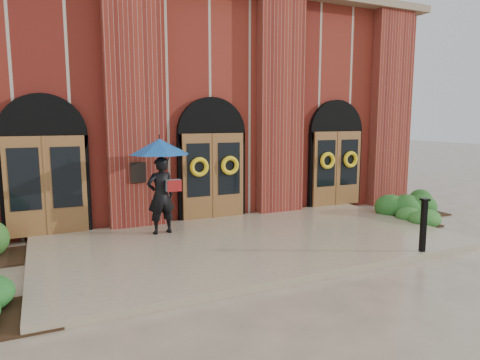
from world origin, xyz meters
TOP-DOWN VIEW (x-y plane):
  - ground at (0.00, 0.00)m, footprint 90.00×90.00m
  - landing at (0.00, 0.15)m, footprint 10.00×5.30m
  - church_building at (0.00, 8.78)m, footprint 16.20×12.53m
  - man_with_umbrella at (-1.87, 1.61)m, footprint 1.67×1.67m
  - metal_post at (2.96, -2.35)m, footprint 0.19×0.19m
  - hedge_wall_right at (5.80, 0.94)m, footprint 2.65×1.06m
  - hedge_front_left at (-5.26, -1.75)m, footprint 1.52×1.31m
  - hedge_front_right at (5.10, 0.00)m, footprint 1.25×1.07m

SIDE VIEW (x-z plane):
  - ground at x=0.00m, z-range 0.00..0.00m
  - landing at x=0.00m, z-range 0.00..0.15m
  - hedge_front_right at x=5.10m, z-range 0.00..0.44m
  - hedge_front_left at x=-5.26m, z-range 0.00..0.54m
  - hedge_wall_right at x=5.80m, z-range 0.00..0.68m
  - metal_post at x=2.96m, z-range 0.18..1.37m
  - man_with_umbrella at x=-1.87m, z-range 0.64..3.06m
  - church_building at x=0.00m, z-range 0.00..7.00m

